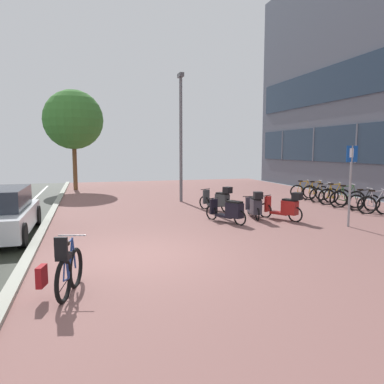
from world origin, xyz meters
name	(u,v)px	position (x,y,z in m)	size (l,w,h in m)	color
ground	(198,252)	(1.43, 0.00, -0.02)	(21.00, 40.00, 0.13)	black
bicycle_foreground	(66,271)	(-1.47, -1.89, 0.39)	(0.80, 1.35, 1.09)	black
bicycle_rack_00	(376,205)	(9.35, 2.99, 0.35)	(1.23, 0.72, 0.99)	black
bicycle_rack_01	(364,202)	(9.49, 3.78, 0.33)	(1.28, 0.51, 0.94)	black
bicycle_rack_02	(347,199)	(9.35, 4.58, 0.36)	(1.38, 0.62, 1.03)	black
bicycle_rack_03	(334,197)	(9.33, 5.38, 0.36)	(1.28, 0.71, 1.03)	black
bicycle_rack_04	(324,195)	(9.37, 6.17, 0.34)	(1.29, 0.56, 0.96)	black
bicycle_rack_05	(315,193)	(9.48, 6.97, 0.35)	(1.33, 0.55, 0.99)	black
bicycle_rack_06	(304,191)	(9.34, 7.77, 0.34)	(1.20, 0.66, 0.96)	black
scooter_near	(285,207)	(5.43, 2.87, 0.46)	(1.01, 1.53, 1.02)	black
scooter_mid	(219,200)	(3.89, 5.25, 0.46)	(0.98, 1.57, 1.02)	black
scooter_far	(229,211)	(3.41, 2.96, 0.40)	(0.94, 1.62, 0.79)	black
scooter_extra	(255,206)	(4.57, 3.46, 0.45)	(0.67, 1.67, 1.02)	black
parking_sign	(351,177)	(6.80, 1.37, 1.57)	(0.40, 0.07, 2.54)	gray
lamp_post	(181,132)	(3.14, 8.31, 3.24)	(0.20, 0.52, 5.84)	slate
street_tree	(73,120)	(-1.73, 14.89, 4.16)	(3.48, 3.48, 5.92)	brown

